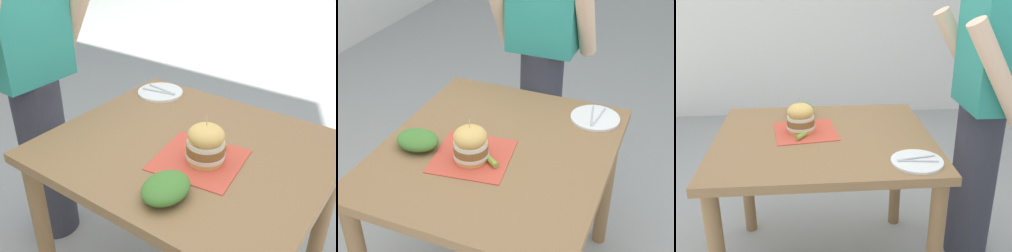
{
  "view_description": "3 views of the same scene",
  "coord_description": "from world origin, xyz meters",
  "views": [
    {
      "loc": [
        -1.08,
        -0.69,
        1.59
      ],
      "look_at": [
        0.0,
        0.1,
        0.85
      ],
      "focal_mm": 42.0,
      "sensor_mm": 36.0,
      "label": 1
    },
    {
      "loc": [
        0.63,
        -1.43,
        1.89
      ],
      "look_at": [
        0.0,
        0.1,
        0.85
      ],
      "focal_mm": 50.0,
      "sensor_mm": 36.0,
      "label": 2
    },
    {
      "loc": [
        1.76,
        -0.05,
        1.55
      ],
      "look_at": [
        0.0,
        0.1,
        0.85
      ],
      "focal_mm": 42.0,
      "sensor_mm": 36.0,
      "label": 3
    }
  ],
  "objects": [
    {
      "name": "patio_table",
      "position": [
        0.0,
        0.0,
        0.67
      ],
      "size": [
        0.92,
        1.05,
        0.8
      ],
      "color": "olive",
      "rests_on": "ground"
    },
    {
      "name": "serving_paper",
      "position": [
        -0.07,
        -0.09,
        0.8
      ],
      "size": [
        0.34,
        0.34,
        0.0
      ],
      "primitive_type": "cube",
      "rotation": [
        0.0,
        0.0,
        0.13
      ],
      "color": "#D64C38",
      "rests_on": "patio_table"
    },
    {
      "name": "side_plate_with_forks",
      "position": [
        0.32,
        0.38,
        0.81
      ],
      "size": [
        0.22,
        0.22,
        0.02
      ],
      "color": "white",
      "rests_on": "patio_table"
    },
    {
      "name": "diner_across_table",
      "position": [
        -0.08,
        0.82,
        0.88
      ],
      "size": [
        0.55,
        0.35,
        1.69
      ],
      "color": "#33333D",
      "rests_on": "ground"
    },
    {
      "name": "side_salad",
      "position": [
        -0.3,
        -0.11,
        0.83
      ],
      "size": [
        0.18,
        0.14,
        0.07
      ],
      "primitive_type": "ellipsoid",
      "color": "#477F33",
      "rests_on": "patio_table"
    },
    {
      "name": "sandwich",
      "position": [
        -0.06,
        -0.11,
        0.87
      ],
      "size": [
        0.14,
        0.14,
        0.18
      ],
      "color": "#E5B25B",
      "rests_on": "serving_paper"
    },
    {
      "name": "pickle_spear",
      "position": [
        0.02,
        -0.11,
        0.81
      ],
      "size": [
        0.07,
        0.06,
        0.02
      ],
      "primitive_type": "cylinder",
      "rotation": [
        0.0,
        1.57,
        2.53
      ],
      "color": "#8EA83D",
      "rests_on": "serving_paper"
    }
  ]
}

